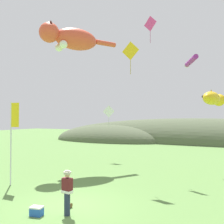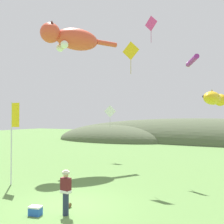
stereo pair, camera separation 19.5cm
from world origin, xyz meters
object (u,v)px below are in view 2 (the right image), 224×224
kite_diamond_pink (151,24)px  kite_diamond_white (110,112)px  kite_giant_cat (72,39)px  kite_diamond_gold (131,51)px  kite_tube_streamer (192,61)px  festival_attendant (66,191)px  picnic_cooler (35,211)px  festival_banner_pole (13,131)px  kite_fish_windsock (214,98)px  kite_spool (69,205)px

kite_diamond_pink → kite_diamond_white: 8.58m
kite_giant_cat → kite_diamond_gold: 6.91m
kite_tube_streamer → festival_attendant: bearing=-104.7°
festival_attendant → picnic_cooler: 1.43m
picnic_cooler → kite_giant_cat: bearing=119.6°
kite_giant_cat → kite_diamond_white: (1.50, 3.92, -5.98)m
kite_tube_streamer → kite_diamond_gold: (-2.97, -4.63, 0.01)m
festival_banner_pole → kite_diamond_white: kite_diamond_white is taller
kite_giant_cat → festival_banner_pole: bearing=-83.8°
kite_diamond_pink → kite_diamond_gold: bearing=-93.8°
kite_fish_windsock → kite_giant_cat: bearing=-175.8°
kite_spool → kite_tube_streamer: bearing=72.3°
kite_diamond_white → kite_diamond_gold: kite_diamond_gold is taller
picnic_cooler → kite_fish_windsock: (5.68, 9.93, 4.96)m
kite_fish_windsock → kite_diamond_white: kite_fish_windsock is taller
kite_giant_cat → kite_fish_windsock: bearing=4.2°
kite_fish_windsock → kite_diamond_gold: kite_diamond_gold is taller
kite_diamond_pink → kite_diamond_gold: 4.38m
kite_tube_streamer → kite_diamond_white: size_ratio=1.34×
picnic_cooler → kite_diamond_white: bearing=105.7°
kite_giant_cat → picnic_cooler: bearing=-60.4°
festival_attendant → festival_banner_pole: bearing=159.1°
festival_banner_pole → kite_diamond_pink: (5.73, 7.77, 7.86)m
kite_spool → kite_diamond_pink: size_ratio=0.10×
festival_banner_pole → kite_spool: bearing=-15.1°
kite_fish_windsock → festival_attendant: bearing=-116.3°
festival_banner_pole → kite_fish_windsock: bearing=35.5°
kite_giant_cat → kite_diamond_white: size_ratio=2.97×
festival_attendant → kite_fish_windsock: 11.23m
festival_attendant → kite_giant_cat: (-6.23, 8.54, 9.49)m
kite_giant_cat → kite_fish_windsock: 12.10m
festival_attendant → kite_tube_streamer: bearing=75.3°
festival_attendant → kite_diamond_pink: kite_diamond_pink is taller
festival_attendant → kite_diamond_pink: bearing=88.8°
festival_banner_pole → kite_giant_cat: (-0.70, 6.43, 7.30)m
kite_diamond_pink → kite_giant_cat: bearing=-168.3°
kite_giant_cat → festival_attendant: bearing=-53.9°
kite_diamond_gold → kite_spool: bearing=-93.7°
festival_attendant → kite_tube_streamer: kite_tube_streamer is taller
picnic_cooler → kite_diamond_gold: (1.03, 7.14, 7.98)m
kite_fish_windsock → kite_diamond_pink: (-4.42, 0.54, 5.86)m
kite_diamond_pink → kite_fish_windsock: bearing=-6.9°
kite_spool → kite_diamond_white: (-4.32, 11.73, 4.37)m
festival_banner_pole → kite_diamond_gold: kite_diamond_gold is taller
festival_attendant → kite_fish_windsock: (4.62, 9.34, 4.19)m
kite_spool → kite_diamond_gold: kite_diamond_gold is taller
kite_spool → festival_banner_pole: (-5.12, 1.38, 3.04)m
kite_diamond_white → festival_banner_pole: bearing=-94.4°
kite_giant_cat → kite_tube_streamer: size_ratio=2.21×
picnic_cooler → kite_diamond_gold: kite_diamond_gold is taller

